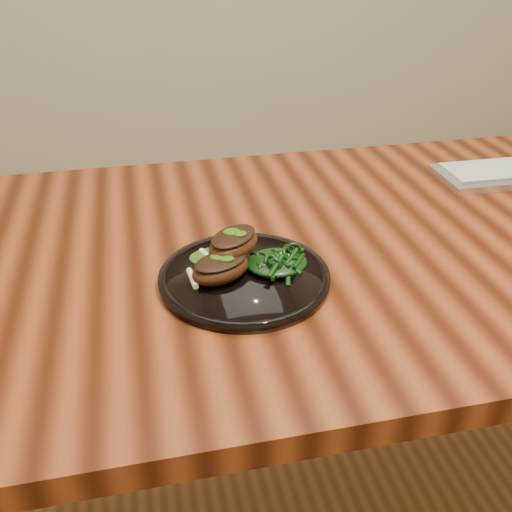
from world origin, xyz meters
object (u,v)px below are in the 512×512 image
Objects in this scene: lamb_chop_front at (220,268)px; greens_heap at (276,259)px; desk at (392,270)px; plate at (244,277)px.

lamb_chop_front is 0.09m from greens_heap.
lamb_chop_front is at bearing -171.05° from greens_heap.
desk is at bearing 22.07° from greens_heap.
desk is 0.32m from plate.
desk is 15.03× the size of lamb_chop_front.
lamb_chop_front is 1.16× the size of greens_heap.
desk is 6.36× the size of plate.
greens_heap is at bearing 5.19° from plate.
lamb_chop_front is at bearing -161.20° from desk.
plate is 2.36× the size of lamb_chop_front.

